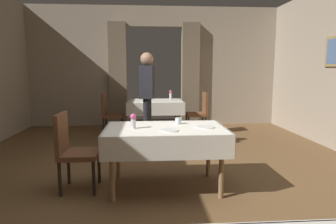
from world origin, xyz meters
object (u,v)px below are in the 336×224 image
at_px(dining_table_mid, 165,135).
at_px(glass_mid_b, 178,121).
at_px(chair_far_left, 110,112).
at_px(flower_vase_mid, 133,120).
at_px(person_waiter_by_doorway, 147,94).
at_px(chair_mid_left, 72,148).
at_px(plate_mid_c, 169,130).
at_px(plate_far_b, 145,102).
at_px(plate_mid_d, 205,127).
at_px(chair_far_right, 200,111).
at_px(flower_vase_far, 171,94).
at_px(dining_table_far, 155,105).

bearing_deg(dining_table_mid, glass_mid_b, 50.81).
height_order(chair_far_left, flower_vase_mid, chair_far_left).
height_order(chair_far_left, person_waiter_by_doorway, person_waiter_by_doorway).
bearing_deg(glass_mid_b, chair_far_left, 113.80).
height_order(chair_mid_left, person_waiter_by_doorway, person_waiter_by_doorway).
height_order(chair_far_left, plate_mid_c, chair_far_left).
xyz_separation_m(dining_table_mid, plate_far_b, (-0.26, 2.78, 0.10)).
bearing_deg(plate_mid_d, plate_far_b, 104.55).
relative_size(chair_mid_left, plate_mid_c, 4.43).
bearing_deg(chair_far_right, plate_mid_d, -99.12).
relative_size(flower_vase_far, plate_far_b, 1.00).
xyz_separation_m(flower_vase_mid, person_waiter_by_doorway, (0.17, 1.62, 0.18)).
bearing_deg(dining_table_far, dining_table_mid, -89.33).
relative_size(chair_mid_left, plate_far_b, 4.42).
xyz_separation_m(chair_mid_left, plate_far_b, (0.85, 2.76, 0.24)).
height_order(glass_mid_b, flower_vase_far, flower_vase_far).
xyz_separation_m(dining_table_mid, plate_mid_c, (0.03, -0.19, 0.10)).
xyz_separation_m(glass_mid_b, plate_far_b, (-0.43, 2.57, -0.03)).
bearing_deg(dining_table_mid, plate_mid_c, -80.56).
bearing_deg(chair_mid_left, plate_mid_d, -1.95).
height_order(flower_vase_far, plate_far_b, flower_vase_far).
distance_m(plate_mid_d, flower_vase_far, 3.33).
relative_size(dining_table_far, flower_vase_far, 5.84).
distance_m(plate_mid_c, plate_mid_d, 0.47).
relative_size(plate_far_b, person_waiter_by_doorway, 0.12).
height_order(plate_mid_c, person_waiter_by_doorway, person_waiter_by_doorway).
xyz_separation_m(plate_mid_d, person_waiter_by_doorway, (-0.68, 1.63, 0.27)).
xyz_separation_m(plate_mid_d, flower_vase_far, (-0.14, 3.33, 0.11)).
relative_size(dining_table_far, person_waiter_by_doorway, 0.72).
relative_size(plate_mid_c, plate_mid_d, 0.91).
bearing_deg(chair_far_left, flower_vase_mid, -77.63).
distance_m(plate_mid_d, person_waiter_by_doorway, 1.78).
bearing_deg(glass_mid_b, chair_mid_left, -171.29).
distance_m(dining_table_far, plate_mid_d, 3.11).
bearing_deg(plate_far_b, flower_vase_far, 40.84).
distance_m(dining_table_far, glass_mid_b, 2.83).
bearing_deg(chair_far_left, dining_table_mid, -70.74).
distance_m(flower_vase_mid, glass_mid_b, 0.61).
relative_size(dining_table_far, plate_far_b, 5.85).
bearing_deg(flower_vase_far, dining_table_mid, -95.74).
relative_size(chair_far_left, person_waiter_by_doorway, 0.54).
xyz_separation_m(plate_mid_c, person_waiter_by_doorway, (-0.24, 1.79, 0.27)).
height_order(flower_vase_far, person_waiter_by_doorway, person_waiter_by_doorway).
height_order(chair_mid_left, plate_mid_c, chair_mid_left).
relative_size(chair_far_left, plate_mid_d, 4.05).
xyz_separation_m(chair_far_left, flower_vase_far, (1.37, 0.33, 0.35)).
distance_m(flower_vase_mid, plate_mid_d, 0.86).
xyz_separation_m(dining_table_far, person_waiter_by_doorway, (-0.18, -1.44, 0.37)).
distance_m(glass_mid_b, flower_vase_far, 3.08).
bearing_deg(flower_vase_mid, chair_mid_left, 176.12).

